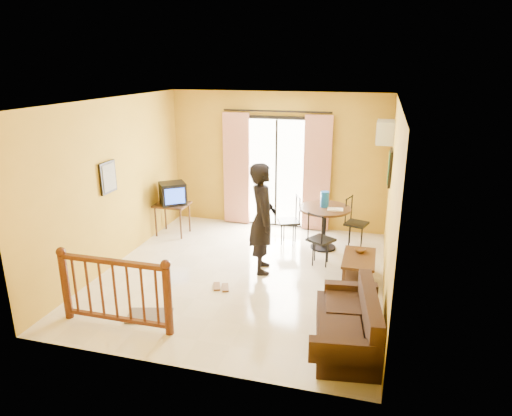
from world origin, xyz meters
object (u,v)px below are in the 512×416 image
(coffee_table, at_px, (359,265))
(standing_person, at_px, (263,218))
(sofa, at_px, (350,326))
(television, at_px, (173,193))
(dining_table, at_px, (324,216))

(coffee_table, height_order, standing_person, standing_person)
(sofa, distance_m, standing_person, 2.48)
(television, distance_m, coffee_table, 3.93)
(television, relative_size, standing_person, 0.35)
(dining_table, xyz_separation_m, sofa, (0.71, -3.03, -0.36))
(sofa, bearing_deg, coffee_table, 81.96)
(coffee_table, distance_m, sofa, 1.85)
(sofa, bearing_deg, dining_table, 95.17)
(television, relative_size, coffee_table, 0.72)
(dining_table, height_order, coffee_table, dining_table)
(television, xyz_separation_m, standing_person, (2.14, -1.17, 0.06))
(television, distance_m, sofa, 4.79)
(sofa, height_order, standing_person, standing_person)
(standing_person, bearing_deg, coffee_table, -105.39)
(coffee_table, bearing_deg, standing_person, -178.34)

